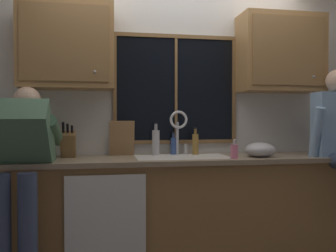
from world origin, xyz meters
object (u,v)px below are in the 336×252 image
object	(u,v)px
knife_block	(68,145)
cutting_board	(122,138)
person_standing	(20,161)
mixing_bowl	(260,150)
bottle_green_glass	(156,142)
bottle_amber_small	(195,144)
bottle_tall_clear	(173,145)
soap_dispenser	(234,151)

from	to	relation	value
knife_block	cutting_board	bearing A→B (deg)	12.40
person_standing	mixing_bowl	world-z (taller)	person_standing
bottle_green_glass	bottle_amber_small	world-z (taller)	bottle_green_glass
bottle_tall_clear	bottle_green_glass	bearing A→B (deg)	-164.26
bottle_amber_small	cutting_board	bearing A→B (deg)	175.46
knife_block	bottle_amber_small	size ratio (longest dim) A/B	1.30
person_standing	bottle_green_glass	world-z (taller)	person_standing
person_standing	cutting_board	size ratio (longest dim) A/B	4.78
mixing_bowl	bottle_amber_small	distance (m)	0.58
mixing_bowl	bottle_tall_clear	world-z (taller)	bottle_tall_clear
soap_dispenser	bottle_tall_clear	world-z (taller)	bottle_tall_clear
person_standing	bottle_tall_clear	distance (m)	1.33
mixing_bowl	bottle_amber_small	world-z (taller)	bottle_amber_small
cutting_board	soap_dispenser	size ratio (longest dim) A/B	1.94
knife_block	cutting_board	size ratio (longest dim) A/B	1.02
soap_dispenser	mixing_bowl	bearing A→B (deg)	20.77
bottle_green_glass	soap_dispenser	bearing A→B (deg)	-33.04
bottle_green_glass	bottle_tall_clear	bearing A→B (deg)	15.74
knife_block	bottle_tall_clear	world-z (taller)	knife_block
knife_block	mixing_bowl	xyz separation A→B (m)	(1.63, -0.22, -0.05)
soap_dispenser	bottle_green_glass	size ratio (longest dim) A/B	0.55
person_standing	bottle_tall_clear	world-z (taller)	person_standing
bottle_green_glass	bottle_tall_clear	xyz separation A→B (m)	(0.17, 0.05, -0.04)
soap_dispenser	bottle_amber_small	size ratio (longest dim) A/B	0.65
knife_block	soap_dispenser	world-z (taller)	knife_block
soap_dispenser	bottle_green_glass	world-z (taller)	bottle_green_glass
cutting_board	bottle_tall_clear	size ratio (longest dim) A/B	1.55
cutting_board	bottle_green_glass	world-z (taller)	cutting_board
soap_dispenser	bottle_green_glass	distance (m)	0.71
person_standing	bottle_amber_small	bearing A→B (deg)	17.63
mixing_bowl	person_standing	bearing A→B (deg)	-174.63
bottle_tall_clear	person_standing	bearing A→B (deg)	-157.34
knife_block	soap_dispenser	bearing A→B (deg)	-13.57
mixing_bowl	cutting_board	bearing A→B (deg)	164.56
cutting_board	soap_dispenser	xyz separation A→B (m)	(0.90, -0.43, -0.09)
bottle_tall_clear	bottle_amber_small	bearing A→B (deg)	-17.71
knife_block	bottle_amber_small	world-z (taller)	knife_block
bottle_green_glass	cutting_board	bearing A→B (deg)	172.57
mixing_bowl	soap_dispenser	world-z (taller)	soap_dispenser
person_standing	soap_dispenser	xyz separation A→B (m)	(1.65, 0.08, 0.04)
knife_block	mixing_bowl	bearing A→B (deg)	-7.81
person_standing	soap_dispenser	size ratio (longest dim) A/B	9.30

